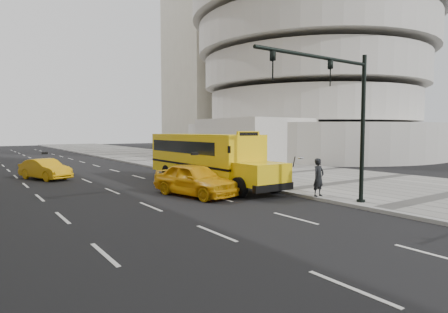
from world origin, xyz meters
TOP-DOWN VIEW (x-y plane):
  - ground at (0.00, 0.00)m, footprint 140.00×140.00m
  - sidewalk_museum at (12.00, 0.00)m, footprint 12.00×140.00m
  - curb_museum at (6.00, 0.00)m, footprint 0.30×140.00m
  - guggenheim at (29.37, 18.51)m, footprint 33.20×42.20m
  - school_bus at (4.50, -0.58)m, footprint 2.96×11.56m
  - taxi_near at (1.91, -3.76)m, footprint 2.85×5.04m
  - taxi_far at (-3.04, 7.29)m, footprint 2.86×4.33m
  - pedestrian at (6.15, -7.93)m, footprint 0.67×0.46m
  - traffic_signal at (5.19, -9.90)m, footprint 6.18×0.36m

SIDE VIEW (x-z plane):
  - ground at x=0.00m, z-range 0.00..0.00m
  - sidewalk_museum at x=12.00m, z-range 0.00..0.15m
  - curb_museum at x=6.00m, z-range 0.00..0.15m
  - taxi_far at x=-3.04m, z-range 0.00..1.35m
  - taxi_near at x=1.91m, z-range 0.00..1.62m
  - pedestrian at x=6.15m, z-range 0.15..1.93m
  - school_bus at x=4.50m, z-range 0.17..3.36m
  - traffic_signal at x=5.19m, z-range 0.89..7.29m
  - guggenheim at x=29.37m, z-range -3.92..31.08m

